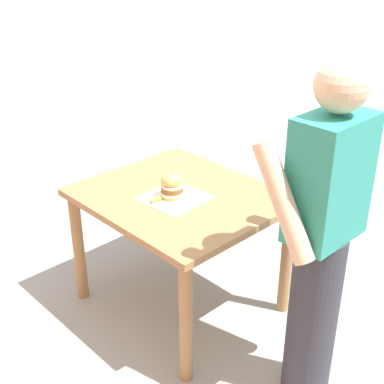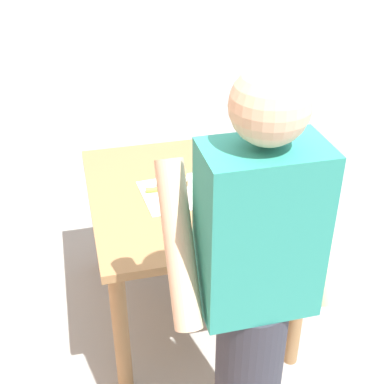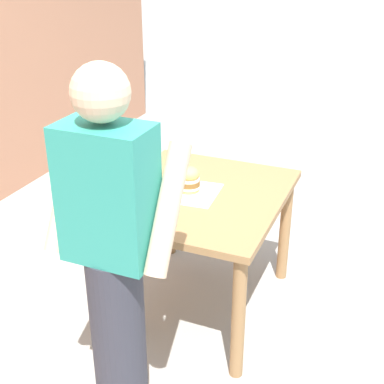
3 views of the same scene
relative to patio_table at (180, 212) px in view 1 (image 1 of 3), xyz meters
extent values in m
plane|color=#9E9E99|center=(0.00, 0.00, -0.65)|extent=(80.00, 80.00, 0.00)
cube|color=#9E7247|center=(0.00, 0.00, 0.10)|extent=(0.94, 1.09, 0.04)
cylinder|color=#9E7247|center=(-0.41, -0.48, -0.28)|extent=(0.07, 0.07, 0.73)
cylinder|color=#9E7247|center=(0.41, -0.48, -0.28)|extent=(0.07, 0.07, 0.73)
cylinder|color=#9E7247|center=(-0.41, 0.48, -0.28)|extent=(0.07, 0.07, 0.73)
cylinder|color=#9E7247|center=(0.41, 0.48, -0.28)|extent=(0.07, 0.07, 0.73)
cube|color=white|center=(0.05, 0.02, 0.12)|extent=(0.35, 0.35, 0.00)
cylinder|color=#E5B25B|center=(0.06, 0.00, 0.13)|extent=(0.12, 0.12, 0.02)
cylinder|color=silver|center=(0.06, 0.00, 0.15)|extent=(0.13, 0.13, 0.01)
cylinder|color=brown|center=(0.06, 0.00, 0.17)|extent=(0.12, 0.12, 0.03)
cylinder|color=silver|center=(0.06, 0.00, 0.20)|extent=(0.12, 0.12, 0.01)
ellipsoid|color=#E5B25B|center=(0.06, 0.00, 0.23)|extent=(0.12, 0.12, 0.08)
cylinder|color=#D1B77F|center=(0.06, 0.00, 0.28)|extent=(0.00, 0.00, 0.05)
cylinder|color=#8EA83D|center=(0.16, -0.02, 0.13)|extent=(0.08, 0.03, 0.02)
cylinder|color=#33333D|center=(0.00, 0.94, -0.20)|extent=(0.24, 0.24, 0.90)
cube|color=teal|center=(0.00, 0.94, 0.53)|extent=(0.36, 0.22, 0.56)
sphere|color=beige|center=(0.00, 0.94, 0.93)|extent=(0.22, 0.22, 0.22)
cylinder|color=beige|center=(-0.23, 0.88, 0.48)|extent=(0.09, 0.34, 0.50)
cylinder|color=beige|center=(0.23, 0.88, 0.48)|extent=(0.09, 0.34, 0.50)
camera|label=1|loc=(1.83, 2.02, 1.49)|focal=50.00mm
camera|label=2|loc=(0.51, 2.15, 1.46)|focal=50.00mm
camera|label=3|loc=(-1.01, 2.53, 1.43)|focal=50.00mm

